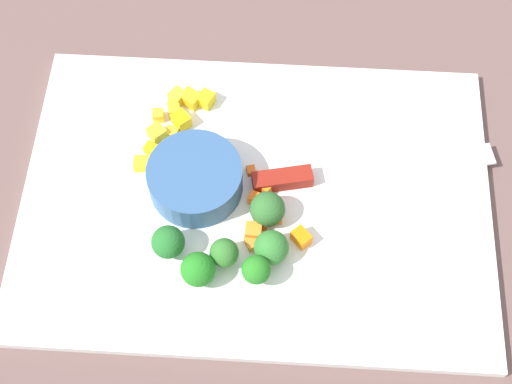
% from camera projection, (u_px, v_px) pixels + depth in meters
% --- Properties ---
extents(ground_plane, '(4.00, 4.00, 0.00)m').
position_uv_depth(ground_plane, '(256.00, 201.00, 0.82)').
color(ground_plane, brown).
extents(cutting_board, '(0.52, 0.37, 0.01)m').
position_uv_depth(cutting_board, '(256.00, 199.00, 0.82)').
color(cutting_board, white).
rests_on(cutting_board, ground_plane).
extents(prep_bowl, '(0.10, 0.10, 0.04)m').
position_uv_depth(prep_bowl, '(195.00, 179.00, 0.80)').
color(prep_bowl, '#315785').
rests_on(prep_bowl, cutting_board).
extents(chef_knife, '(0.28, 0.08, 0.02)m').
position_uv_depth(chef_knife, '(332.00, 174.00, 0.82)').
color(chef_knife, silver).
rests_on(chef_knife, cutting_board).
extents(carrot_dice_0, '(0.02, 0.02, 0.01)m').
position_uv_depth(carrot_dice_0, '(260.00, 222.00, 0.79)').
color(carrot_dice_0, orange).
rests_on(carrot_dice_0, cutting_board).
extents(carrot_dice_1, '(0.02, 0.02, 0.02)m').
position_uv_depth(carrot_dice_1, '(271.00, 206.00, 0.80)').
color(carrot_dice_1, orange).
rests_on(carrot_dice_1, cutting_board).
extents(carrot_dice_2, '(0.02, 0.02, 0.02)m').
position_uv_depth(carrot_dice_2, '(301.00, 238.00, 0.78)').
color(carrot_dice_2, orange).
rests_on(carrot_dice_2, cutting_board).
extents(carrot_dice_3, '(0.02, 0.02, 0.01)m').
position_uv_depth(carrot_dice_3, '(257.00, 243.00, 0.78)').
color(carrot_dice_3, orange).
rests_on(carrot_dice_3, cutting_board).
extents(carrot_dice_4, '(0.02, 0.02, 0.01)m').
position_uv_depth(carrot_dice_4, '(266.00, 186.00, 0.81)').
color(carrot_dice_4, orange).
rests_on(carrot_dice_4, cutting_board).
extents(carrot_dice_5, '(0.02, 0.02, 0.01)m').
position_uv_depth(carrot_dice_5, '(251.00, 199.00, 0.80)').
color(carrot_dice_5, orange).
rests_on(carrot_dice_5, cutting_board).
extents(carrot_dice_6, '(0.01, 0.01, 0.01)m').
position_uv_depth(carrot_dice_6, '(275.00, 245.00, 0.78)').
color(carrot_dice_6, orange).
rests_on(carrot_dice_6, cutting_board).
extents(carrot_dice_7, '(0.02, 0.02, 0.02)m').
position_uv_depth(carrot_dice_7, '(251.00, 231.00, 0.78)').
color(carrot_dice_7, orange).
rests_on(carrot_dice_7, cutting_board).
extents(carrot_dice_8, '(0.01, 0.01, 0.01)m').
position_uv_depth(carrot_dice_8, '(277.00, 217.00, 0.80)').
color(carrot_dice_8, orange).
rests_on(carrot_dice_8, cutting_board).
extents(carrot_dice_9, '(0.01, 0.01, 0.01)m').
position_uv_depth(carrot_dice_9, '(251.00, 171.00, 0.82)').
color(carrot_dice_9, orange).
rests_on(carrot_dice_9, cutting_board).
extents(pepper_dice_0, '(0.03, 0.03, 0.02)m').
position_uv_depth(pepper_dice_0, '(181.00, 120.00, 0.85)').
color(pepper_dice_0, yellow).
rests_on(pepper_dice_0, cutting_board).
extents(pepper_dice_1, '(0.02, 0.02, 0.01)m').
position_uv_depth(pepper_dice_1, '(151.00, 149.00, 0.83)').
color(pepper_dice_1, yellow).
rests_on(pepper_dice_1, cutting_board).
extents(pepper_dice_2, '(0.03, 0.03, 0.02)m').
position_uv_depth(pepper_dice_2, '(191.00, 99.00, 0.86)').
color(pepper_dice_2, yellow).
rests_on(pepper_dice_2, cutting_board).
extents(pepper_dice_3, '(0.02, 0.02, 0.02)m').
position_uv_depth(pepper_dice_3, '(206.00, 99.00, 0.86)').
color(pepper_dice_3, yellow).
rests_on(pepper_dice_3, cutting_board).
extents(pepper_dice_4, '(0.02, 0.02, 0.01)m').
position_uv_depth(pepper_dice_4, '(143.00, 164.00, 0.82)').
color(pepper_dice_4, yellow).
rests_on(pepper_dice_4, cutting_board).
extents(pepper_dice_5, '(0.02, 0.02, 0.01)m').
position_uv_depth(pepper_dice_5, '(174.00, 109.00, 0.86)').
color(pepper_dice_5, yellow).
rests_on(pepper_dice_5, cutting_board).
extents(pepper_dice_6, '(0.02, 0.02, 0.01)m').
position_uv_depth(pepper_dice_6, '(172.00, 132.00, 0.85)').
color(pepper_dice_6, yellow).
rests_on(pepper_dice_6, cutting_board).
extents(pepper_dice_7, '(0.01, 0.01, 0.01)m').
position_uv_depth(pepper_dice_7, '(158.00, 116.00, 0.85)').
color(pepper_dice_7, yellow).
rests_on(pepper_dice_7, cutting_board).
extents(pepper_dice_8, '(0.02, 0.02, 0.02)m').
position_uv_depth(pepper_dice_8, '(157.00, 133.00, 0.84)').
color(pepper_dice_8, yellow).
rests_on(pepper_dice_8, cutting_board).
extents(pepper_dice_9, '(0.02, 0.02, 0.02)m').
position_uv_depth(pepper_dice_9, '(178.00, 97.00, 0.86)').
color(pepper_dice_9, yellow).
rests_on(pepper_dice_9, cutting_board).
extents(broccoli_floret_0, '(0.04, 0.04, 0.04)m').
position_uv_depth(broccoli_floret_0, '(198.00, 270.00, 0.75)').
color(broccoli_floret_0, '#98B469').
rests_on(broccoli_floret_0, cutting_board).
extents(broccoli_floret_1, '(0.04, 0.04, 0.04)m').
position_uv_depth(broccoli_floret_1, '(268.00, 209.00, 0.78)').
color(broccoli_floret_1, '#81BA65').
rests_on(broccoli_floret_1, cutting_board).
extents(broccoli_floret_2, '(0.04, 0.04, 0.04)m').
position_uv_depth(broccoli_floret_2, '(168.00, 242.00, 0.76)').
color(broccoli_floret_2, '#93AC62').
rests_on(broccoli_floret_2, cutting_board).
extents(broccoli_floret_3, '(0.03, 0.03, 0.04)m').
position_uv_depth(broccoli_floret_3, '(256.00, 270.00, 0.75)').
color(broccoli_floret_3, '#7FBD58').
rests_on(broccoli_floret_3, cutting_board).
extents(broccoli_floret_4, '(0.03, 0.03, 0.04)m').
position_uv_depth(broccoli_floret_4, '(224.00, 253.00, 0.76)').
color(broccoli_floret_4, '#94C36C').
rests_on(broccoli_floret_4, cutting_board).
extents(broccoli_floret_5, '(0.04, 0.04, 0.04)m').
position_uv_depth(broccoli_floret_5, '(271.00, 248.00, 0.76)').
color(broccoli_floret_5, '#86BF6D').
rests_on(broccoli_floret_5, cutting_board).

